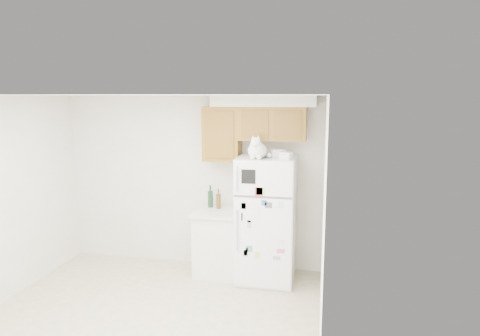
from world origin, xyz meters
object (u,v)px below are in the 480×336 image
(storage_box_back, at_px, (278,153))
(bottle_green, at_px, (210,196))
(refrigerator, at_px, (266,219))
(base_counter, at_px, (218,242))
(cat, at_px, (257,150))
(storage_box_front, at_px, (286,155))
(bottle_amber, at_px, (218,199))

(storage_box_back, height_order, bottle_green, storage_box_back)
(refrigerator, height_order, storage_box_back, storage_box_back)
(refrigerator, relative_size, base_counter, 1.85)
(refrigerator, bearing_deg, bottle_green, 165.14)
(cat, relative_size, storage_box_front, 2.95)
(refrigerator, bearing_deg, bottle_amber, 166.38)
(refrigerator, height_order, base_counter, refrigerator)
(cat, bearing_deg, storage_box_back, 41.09)
(cat, height_order, storage_box_front, cat)
(base_counter, distance_m, storage_box_front, 1.61)
(storage_box_back, xyz_separation_m, bottle_green, (-0.97, 0.18, -0.67))
(cat, xyz_separation_m, bottle_amber, (-0.60, 0.34, -0.76))
(refrigerator, relative_size, cat, 3.84)
(refrigerator, distance_m, base_counter, 0.79)
(storage_box_front, height_order, bottle_green, storage_box_front)
(refrigerator, bearing_deg, base_counter, 173.90)
(storage_box_back, bearing_deg, storage_box_front, -74.86)
(cat, distance_m, bottle_green, 1.11)
(base_counter, relative_size, bottle_green, 2.91)
(base_counter, relative_size, bottle_amber, 3.26)
(refrigerator, xyz_separation_m, cat, (-0.10, -0.17, 0.97))
(base_counter, bearing_deg, bottle_green, 134.53)
(base_counter, distance_m, bottle_green, 0.65)
(cat, height_order, storage_box_back, cat)
(bottle_amber, bearing_deg, cat, -29.51)
(base_counter, relative_size, storage_box_back, 5.11)
(refrigerator, xyz_separation_m, bottle_green, (-0.84, 0.22, 0.23))
(cat, distance_m, storage_box_front, 0.37)
(base_counter, height_order, storage_box_front, storage_box_front)
(base_counter, xyz_separation_m, storage_box_back, (0.83, -0.03, 1.29))
(storage_box_front, bearing_deg, base_counter, -171.19)
(refrigerator, height_order, cat, cat)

